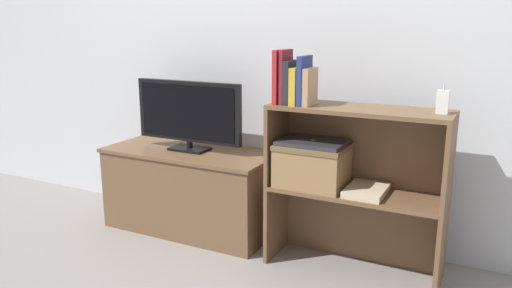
{
  "coord_description": "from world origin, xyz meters",
  "views": [
    {
      "loc": [
        1.14,
        -2.09,
        1.2
      ],
      "look_at": [
        0.0,
        0.14,
        0.58
      ],
      "focal_mm": 35.0,
      "sensor_mm": 36.0,
      "label": 1
    }
  ],
  "objects_px": {
    "storage_basket_left": "(312,163)",
    "magazine_stack": "(366,190)",
    "book_maroon": "(286,77)",
    "book_crimson": "(280,77)",
    "laptop": "(313,142)",
    "book_navy": "(304,81)",
    "book_tan": "(310,87)",
    "tv_stand": "(191,190)",
    "book_mustard": "(298,86)",
    "book_charcoal": "(291,82)",
    "tv": "(188,113)",
    "baby_monitor": "(443,102)"
  },
  "relations": [
    {
      "from": "magazine_stack",
      "to": "book_mustard",
      "type": "bearing_deg",
      "value": -174.77
    },
    {
      "from": "tv",
      "to": "book_tan",
      "type": "xyz_separation_m",
      "value": [
        0.77,
        -0.11,
        0.21
      ]
    },
    {
      "from": "book_crimson",
      "to": "book_navy",
      "type": "height_order",
      "value": "book_crimson"
    },
    {
      "from": "laptop",
      "to": "tv",
      "type": "bearing_deg",
      "value": 173.96
    },
    {
      "from": "book_tan",
      "to": "magazine_stack",
      "type": "bearing_deg",
      "value": 6.36
    },
    {
      "from": "book_maroon",
      "to": "storage_basket_left",
      "type": "relative_size",
      "value": 0.76
    },
    {
      "from": "baby_monitor",
      "to": "book_charcoal",
      "type": "bearing_deg",
      "value": -176.28
    },
    {
      "from": "book_navy",
      "to": "book_mustard",
      "type": "bearing_deg",
      "value": 180.0
    },
    {
      "from": "book_charcoal",
      "to": "book_crimson",
      "type": "bearing_deg",
      "value": 180.0
    },
    {
      "from": "laptop",
      "to": "book_charcoal",
      "type": "bearing_deg",
      "value": -164.7
    },
    {
      "from": "storage_basket_left",
      "to": "magazine_stack",
      "type": "xyz_separation_m",
      "value": [
        0.27,
        0.0,
        -0.1
      ]
    },
    {
      "from": "tv",
      "to": "storage_basket_left",
      "type": "distance_m",
      "value": 0.81
    },
    {
      "from": "tv_stand",
      "to": "book_mustard",
      "type": "height_order",
      "value": "book_mustard"
    },
    {
      "from": "book_maroon",
      "to": "book_mustard",
      "type": "distance_m",
      "value": 0.07
    },
    {
      "from": "tv_stand",
      "to": "book_navy",
      "type": "distance_m",
      "value": 1.02
    },
    {
      "from": "tv",
      "to": "book_mustard",
      "type": "bearing_deg",
      "value": -9.0
    },
    {
      "from": "book_tan",
      "to": "baby_monitor",
      "type": "bearing_deg",
      "value": 4.33
    },
    {
      "from": "book_crimson",
      "to": "laptop",
      "type": "distance_m",
      "value": 0.35
    },
    {
      "from": "book_navy",
      "to": "storage_basket_left",
      "type": "relative_size",
      "value": 0.68
    },
    {
      "from": "baby_monitor",
      "to": "book_maroon",
      "type": "bearing_deg",
      "value": -176.43
    },
    {
      "from": "storage_basket_left",
      "to": "book_mustard",
      "type": "bearing_deg",
      "value": -158.1
    },
    {
      "from": "book_navy",
      "to": "book_tan",
      "type": "bearing_deg",
      "value": 0.0
    },
    {
      "from": "book_crimson",
      "to": "laptop",
      "type": "relative_size",
      "value": 0.81
    },
    {
      "from": "book_maroon",
      "to": "magazine_stack",
      "type": "relative_size",
      "value": 1.06
    },
    {
      "from": "book_mustard",
      "to": "book_navy",
      "type": "bearing_deg",
      "value": 0.0
    },
    {
      "from": "tv_stand",
      "to": "tv",
      "type": "xyz_separation_m",
      "value": [
        0.0,
        -0.0,
        0.46
      ]
    },
    {
      "from": "book_tan",
      "to": "storage_basket_left",
      "type": "relative_size",
      "value": 0.52
    },
    {
      "from": "book_charcoal",
      "to": "storage_basket_left",
      "type": "bearing_deg",
      "value": 15.3
    },
    {
      "from": "storage_basket_left",
      "to": "laptop",
      "type": "xyz_separation_m",
      "value": [
        -0.0,
        -0.0,
        0.11
      ]
    },
    {
      "from": "book_maroon",
      "to": "magazine_stack",
      "type": "height_order",
      "value": "book_maroon"
    },
    {
      "from": "tv_stand",
      "to": "baby_monitor",
      "type": "relative_size",
      "value": 7.61
    },
    {
      "from": "magazine_stack",
      "to": "book_charcoal",
      "type": "bearing_deg",
      "value": -175.24
    },
    {
      "from": "book_crimson",
      "to": "baby_monitor",
      "type": "bearing_deg",
      "value": 3.44
    },
    {
      "from": "tv",
      "to": "baby_monitor",
      "type": "distance_m",
      "value": 1.37
    },
    {
      "from": "tv_stand",
      "to": "book_mustard",
      "type": "bearing_deg",
      "value": -9.12
    },
    {
      "from": "tv_stand",
      "to": "book_mustard",
      "type": "distance_m",
      "value": 0.98
    },
    {
      "from": "magazine_stack",
      "to": "book_navy",
      "type": "bearing_deg",
      "value": -174.23
    },
    {
      "from": "storage_basket_left",
      "to": "magazine_stack",
      "type": "height_order",
      "value": "storage_basket_left"
    },
    {
      "from": "tv_stand",
      "to": "book_crimson",
      "type": "distance_m",
      "value": 0.94
    },
    {
      "from": "tv_stand",
      "to": "laptop",
      "type": "xyz_separation_m",
      "value": [
        0.78,
        -0.08,
        0.39
      ]
    },
    {
      "from": "tv_stand",
      "to": "storage_basket_left",
      "type": "relative_size",
      "value": 2.96
    },
    {
      "from": "book_mustard",
      "to": "tv_stand",
      "type": "bearing_deg",
      "value": 170.88
    },
    {
      "from": "book_charcoal",
      "to": "magazine_stack",
      "type": "relative_size",
      "value": 0.85
    },
    {
      "from": "tv",
      "to": "magazine_stack",
      "type": "bearing_deg",
      "value": -4.36
    },
    {
      "from": "tv_stand",
      "to": "book_crimson",
      "type": "xyz_separation_m",
      "value": [
        0.62,
        -0.11,
        0.7
      ]
    },
    {
      "from": "magazine_stack",
      "to": "tv",
      "type": "bearing_deg",
      "value": 175.64
    },
    {
      "from": "book_maroon",
      "to": "book_crimson",
      "type": "bearing_deg",
      "value": -180.0
    },
    {
      "from": "baby_monitor",
      "to": "tv",
      "type": "bearing_deg",
      "value": 177.14
    },
    {
      "from": "book_tan",
      "to": "baby_monitor",
      "type": "xyz_separation_m",
      "value": [
        0.59,
        0.04,
        -0.04
      ]
    },
    {
      "from": "book_charcoal",
      "to": "baby_monitor",
      "type": "bearing_deg",
      "value": 3.72
    }
  ]
}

